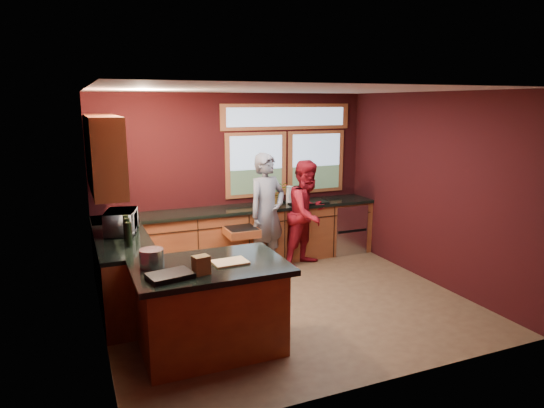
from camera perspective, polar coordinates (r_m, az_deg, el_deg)
floor at (r=6.43m, az=1.75°, el=-11.53°), size 4.50×4.50×0.00m
room_shell at (r=6.03m, az=-4.62°, el=4.65°), size 4.52×4.02×2.71m
back_counter at (r=7.83m, az=-2.08°, el=-3.60°), size 4.50×0.64×0.93m
left_counter at (r=6.57m, az=-17.27°, el=-7.20°), size 0.64×2.30×0.93m
island at (r=5.16m, az=-7.21°, el=-11.93°), size 1.55×1.05×0.95m
person_grey at (r=7.33m, az=-0.60°, el=-1.07°), size 0.77×0.62×1.82m
person_red at (r=7.62m, az=4.20°, el=-1.12°), size 1.02×0.94×1.68m
microwave at (r=6.39m, az=-17.32°, el=-2.04°), size 0.48×0.60×0.29m
potted_plant at (r=7.88m, az=0.59°, el=1.32°), size 0.32×0.28×0.36m
paper_towel at (r=7.93m, az=2.09°, el=1.09°), size 0.12×0.12×0.28m
cutting_board at (r=5.00m, az=-4.97°, el=-6.82°), size 0.36×0.27×0.02m
stock_pot at (r=5.00m, az=-13.96°, el=-6.18°), size 0.24×0.24×0.18m
paper_bag at (r=4.70m, az=-8.32°, el=-7.11°), size 0.17×0.15×0.18m
black_tray at (r=4.66m, az=-11.91°, el=-8.26°), size 0.45×0.35×0.05m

